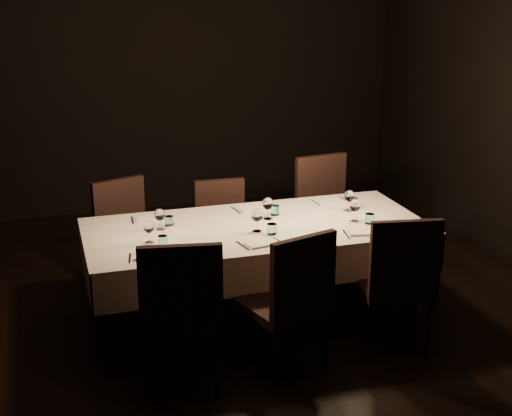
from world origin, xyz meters
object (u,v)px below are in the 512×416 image
object	(u,v)px
chair_far_center	(223,227)
chair_far_right	(327,209)
chair_near_left	(181,310)
chair_far_left	(127,232)
chair_near_right	(398,278)
chair_near_center	(291,297)
dining_table	(256,235)

from	to	relation	value
chair_far_center	chair_far_right	bearing A→B (deg)	3.38
chair_near_left	chair_far_left	xyz separation A→B (m)	(-0.13, 1.63, -0.04)
chair_near_right	chair_near_center	bearing A→B (deg)	14.67
chair_near_center	chair_near_right	world-z (taller)	chair_near_right
dining_table	chair_far_left	xyz separation A→B (m)	(-0.87, 0.80, -0.16)
chair_near_left	chair_far_center	distance (m)	1.72
chair_near_left	chair_near_right	bearing A→B (deg)	-167.49
chair_far_center	chair_far_right	xyz separation A→B (m)	(0.96, 0.02, 0.06)
chair_far_left	chair_far_center	distance (m)	0.81
dining_table	chair_far_left	distance (m)	1.19
dining_table	chair_near_right	distance (m)	1.10
chair_near_center	chair_far_right	size ratio (longest dim) A/B	0.98
chair_near_center	chair_far_center	bearing A→B (deg)	-104.84
chair_far_center	chair_far_left	bearing A→B (deg)	178.97
chair_near_right	chair_near_left	bearing A→B (deg)	12.51
chair_near_center	chair_far_left	world-z (taller)	chair_near_center
chair_near_right	chair_far_center	bearing A→B (deg)	-50.75
chair_near_right	chair_far_right	size ratio (longest dim) A/B	0.99
chair_near_center	chair_far_center	distance (m)	1.58
chair_near_left	chair_far_right	bearing A→B (deg)	-125.94
chair_far_right	chair_near_center	bearing A→B (deg)	-127.24
dining_table	chair_far_center	distance (m)	0.78
dining_table	chair_near_right	bearing A→B (deg)	-43.41
chair_near_center	chair_far_right	distance (m)	1.84
dining_table	chair_far_center	bearing A→B (deg)	95.04
chair_near_right	chair_far_left	bearing A→B (deg)	-33.42
dining_table	chair_far_left	bearing A→B (deg)	137.48
chair_near_right	chair_far_center	distance (m)	1.73
chair_far_left	chair_far_center	size ratio (longest dim) A/B	1.07
dining_table	chair_near_right	xyz separation A→B (m)	(0.79, -0.75, -0.13)
chair_near_left	chair_near_center	size ratio (longest dim) A/B	1.04
dining_table	chair_near_center	world-z (taller)	chair_near_center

